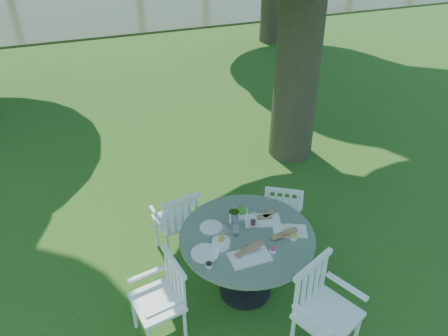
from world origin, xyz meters
The scene contains 7 objects.
ground centered at (0.00, 0.00, 0.00)m, with size 140.00×140.00×0.00m, color #173E0D.
table centered at (-0.18, -0.97, 0.65)m, with size 1.36×1.36×0.81m.
chair_ne centered at (0.54, -0.36, 0.50)m, with size 0.57×0.56×0.84m.
chair_nw centered at (-0.69, -0.17, 0.53)m, with size 0.52×0.49×0.89m.
chair_sw centered at (-1.09, -1.17, 0.54)m, with size 0.51×0.53×0.91m.
chair_se centered at (0.17, -1.82, 0.60)m, with size 0.66×0.65×1.01m.
tableware centered at (-0.25, -0.93, 0.85)m, with size 1.23×0.81×0.21m.
Camera 1 is at (-1.54, -3.97, 3.76)m, focal length 35.00 mm.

